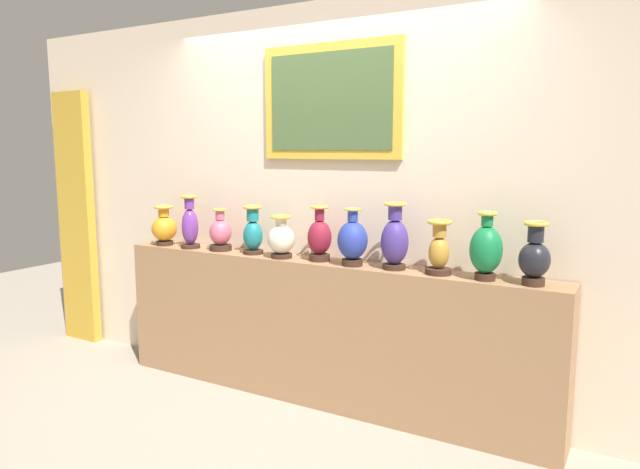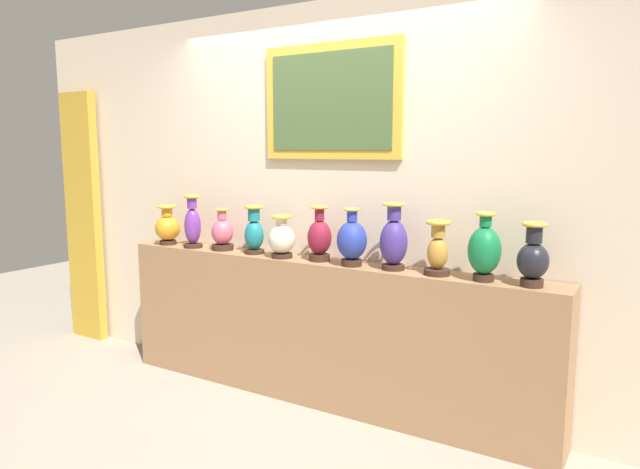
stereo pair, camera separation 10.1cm
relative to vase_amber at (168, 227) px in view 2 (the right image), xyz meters
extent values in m
plane|color=gray|center=(1.33, 0.05, -1.10)|extent=(11.69, 11.69, 0.00)
cube|color=#99704C|center=(1.33, 0.05, -0.62)|extent=(3.11, 0.29, 0.96)
cube|color=beige|center=(1.33, 0.25, 0.22)|extent=(5.69, 0.10, 2.64)
cube|color=gold|center=(1.33, 0.19, 0.89)|extent=(1.01, 0.03, 0.74)
cube|color=#486136|center=(1.33, 0.17, 0.89)|extent=(0.89, 0.01, 0.62)
cube|color=gold|center=(-1.17, 0.13, -0.01)|extent=(0.38, 0.08, 2.17)
cylinder|color=#382319|center=(0.00, 0.00, -0.12)|extent=(0.12, 0.12, 0.03)
ellipsoid|color=orange|center=(0.00, 0.00, -0.01)|extent=(0.19, 0.19, 0.19)
cylinder|color=orange|center=(0.00, 0.00, 0.12)|extent=(0.08, 0.08, 0.07)
torus|color=gold|center=(0.00, 0.00, 0.16)|extent=(0.14, 0.14, 0.02)
cylinder|color=#382319|center=(0.26, 0.00, -0.12)|extent=(0.14, 0.14, 0.03)
ellipsoid|color=#6B3393|center=(0.26, 0.00, 0.02)|extent=(0.12, 0.12, 0.26)
cylinder|color=#6B3393|center=(0.26, 0.00, 0.20)|extent=(0.07, 0.07, 0.09)
torus|color=gold|center=(0.26, 0.00, 0.24)|extent=(0.12, 0.12, 0.02)
cylinder|color=#382319|center=(0.52, 0.03, -0.12)|extent=(0.16, 0.16, 0.04)
ellipsoid|color=#CC5972|center=(0.52, 0.03, 0.00)|extent=(0.16, 0.16, 0.18)
cylinder|color=#CC5972|center=(0.52, 0.03, 0.12)|extent=(0.06, 0.06, 0.07)
torus|color=gold|center=(0.52, 0.03, 0.16)|extent=(0.10, 0.10, 0.01)
cylinder|color=#382319|center=(0.80, 0.03, -0.12)|extent=(0.14, 0.14, 0.03)
ellipsoid|color=#19727A|center=(0.80, 0.03, -0.01)|extent=(0.13, 0.13, 0.20)
cylinder|color=#19727A|center=(0.80, 0.03, 0.14)|extent=(0.08, 0.08, 0.10)
torus|color=gold|center=(0.80, 0.03, 0.19)|extent=(0.13, 0.13, 0.02)
cylinder|color=#382319|center=(1.06, 0.00, -0.12)|extent=(0.14, 0.14, 0.03)
ellipsoid|color=beige|center=(1.06, 0.00, -0.01)|extent=(0.18, 0.18, 0.19)
cylinder|color=beige|center=(1.06, 0.00, 0.11)|extent=(0.08, 0.08, 0.05)
torus|color=gold|center=(1.06, 0.00, 0.14)|extent=(0.14, 0.14, 0.02)
cylinder|color=#382319|center=(1.33, 0.04, -0.11)|extent=(0.14, 0.14, 0.04)
ellipsoid|color=maroon|center=(1.33, 0.04, 0.02)|extent=(0.16, 0.16, 0.22)
cylinder|color=maroon|center=(1.33, 0.04, 0.17)|extent=(0.06, 0.06, 0.09)
torus|color=gold|center=(1.33, 0.04, 0.22)|extent=(0.11, 0.11, 0.02)
cylinder|color=#382319|center=(1.59, 0.00, -0.12)|extent=(0.13, 0.13, 0.04)
ellipsoid|color=#263899|center=(1.59, 0.00, 0.02)|extent=(0.19, 0.19, 0.24)
cylinder|color=#263899|center=(1.59, 0.00, 0.18)|extent=(0.06, 0.06, 0.07)
torus|color=gold|center=(1.59, 0.00, 0.22)|extent=(0.11, 0.11, 0.01)
cylinder|color=#382319|center=(1.86, 0.03, -0.12)|extent=(0.14, 0.14, 0.03)
ellipsoid|color=#3F2D7F|center=(1.86, 0.03, 0.03)|extent=(0.17, 0.17, 0.27)
cylinder|color=#3F2D7F|center=(1.86, 0.03, 0.21)|extent=(0.08, 0.08, 0.09)
torus|color=gold|center=(1.86, 0.03, 0.26)|extent=(0.14, 0.14, 0.02)
cylinder|color=#382319|center=(2.14, 0.02, -0.12)|extent=(0.15, 0.15, 0.03)
ellipsoid|color=#B27F2D|center=(2.14, 0.02, -0.01)|extent=(0.12, 0.12, 0.18)
cylinder|color=#B27F2D|center=(2.14, 0.02, 0.13)|extent=(0.08, 0.08, 0.09)
torus|color=gold|center=(2.14, 0.02, 0.17)|extent=(0.14, 0.14, 0.02)
cylinder|color=#382319|center=(2.41, 0.00, -0.12)|extent=(0.11, 0.11, 0.04)
ellipsoid|color=#14723D|center=(2.41, 0.00, 0.04)|extent=(0.18, 0.18, 0.26)
cylinder|color=#14723D|center=(2.41, 0.00, 0.20)|extent=(0.06, 0.06, 0.07)
torus|color=gold|center=(2.41, 0.00, 0.24)|extent=(0.11, 0.11, 0.02)
cylinder|color=#382319|center=(2.67, 0.00, -0.11)|extent=(0.12, 0.12, 0.04)
ellipsoid|color=black|center=(2.67, 0.00, 0.00)|extent=(0.16, 0.16, 0.19)
cylinder|color=black|center=(2.67, 0.00, 0.15)|extent=(0.08, 0.08, 0.10)
torus|color=gold|center=(2.67, 0.00, 0.20)|extent=(0.13, 0.13, 0.02)
camera|label=1|loc=(3.18, -3.20, 0.58)|focal=32.68mm
camera|label=2|loc=(3.27, -3.15, 0.58)|focal=32.68mm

